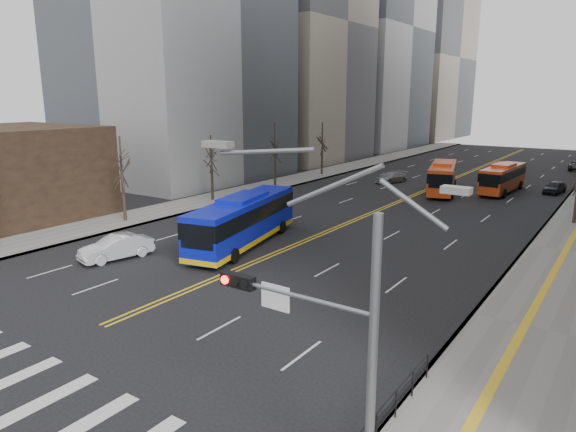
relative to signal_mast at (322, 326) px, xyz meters
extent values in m
cube|color=gray|center=(-30.27, 43.00, -4.78)|extent=(5.00, 130.00, 0.15)
cube|color=silver|center=(-12.58, -2.00, -4.85)|extent=(0.70, 4.00, 0.01)
cube|color=silver|center=(-10.22, -2.00, -4.85)|extent=(0.70, 4.00, 0.01)
cube|color=silver|center=(-7.86, -2.00, -4.85)|extent=(0.70, 4.00, 0.01)
cube|color=gold|center=(-13.97, 53.00, -4.85)|extent=(0.15, 100.00, 0.01)
cube|color=gold|center=(-13.57, 53.00, -4.85)|extent=(0.15, 100.00, 0.01)
cube|color=gray|center=(-44.77, 64.00, 17.14)|extent=(22.00, 22.00, 44.00)
cube|color=#9C9C9F|center=(-43.77, 91.00, 19.14)|extent=(20.00, 26.00, 48.00)
cube|color=gray|center=(-42.77, 123.00, 15.14)|extent=(18.00, 30.00, 40.00)
cylinder|color=gray|center=(1.43, 0.00, -0.86)|extent=(0.24, 0.24, 8.00)
cylinder|color=gray|center=(-0.82, 0.00, 0.64)|extent=(4.50, 0.12, 0.12)
cube|color=black|center=(-2.77, 0.00, 0.64)|extent=(1.10, 0.28, 0.38)
cylinder|color=#FF190C|center=(-3.12, -0.16, 0.64)|extent=(0.24, 0.08, 0.24)
cylinder|color=black|center=(-2.77, -0.16, 0.64)|extent=(0.24, 0.08, 0.24)
cylinder|color=black|center=(-2.42, -0.16, 0.64)|extent=(0.24, 0.08, 0.24)
cube|color=silver|center=(-1.47, 0.00, 0.44)|extent=(0.90, 0.06, 0.70)
cube|color=#999993|center=(-3.37, 0.00, 4.44)|extent=(0.90, 0.35, 0.18)
cube|color=black|center=(0.53, 4.00, -3.71)|extent=(0.04, 6.00, 0.04)
cylinder|color=black|center=(0.53, 2.50, -4.21)|extent=(0.06, 0.06, 1.00)
cylinder|color=black|center=(0.53, 4.00, -4.21)|extent=(0.06, 0.06, 1.00)
cylinder|color=black|center=(0.53, 5.50, -4.21)|extent=(0.06, 0.06, 1.00)
cylinder|color=black|center=(0.53, 7.00, -4.21)|extent=(0.06, 0.06, 1.00)
cylinder|color=#2D221B|center=(-29.77, 17.00, -2.91)|extent=(0.28, 0.28, 3.90)
cylinder|color=#2D221B|center=(-29.77, 28.00, -3.06)|extent=(0.28, 0.28, 3.60)
cylinder|color=#2D221B|center=(-29.77, 39.00, -2.86)|extent=(0.28, 0.28, 4.00)
cylinder|color=#2D221B|center=(-29.77, 50.00, -2.96)|extent=(0.28, 0.28, 3.80)
cylinder|color=#2D221B|center=(2.23, 38.00, -3.11)|extent=(0.28, 0.28, 3.50)
cube|color=#0D1ACA|center=(-16.90, 17.39, -2.99)|extent=(5.34, 12.93, 3.03)
cube|color=black|center=(-16.90, 17.39, -2.41)|extent=(5.41, 12.97, 1.08)
cube|color=#0D1ACA|center=(-16.90, 17.39, -1.38)|extent=(3.03, 4.79, 0.40)
cube|color=yellow|center=(-16.90, 17.39, -4.31)|extent=(5.41, 12.97, 0.35)
cylinder|color=black|center=(-17.30, 13.14, -4.36)|extent=(0.51, 1.04, 1.00)
cylinder|color=black|center=(-14.72, 13.72, -4.36)|extent=(0.51, 1.04, 1.00)
cylinder|color=black|center=(-19.07, 21.05, -4.36)|extent=(0.51, 1.04, 1.00)
cylinder|color=black|center=(-16.50, 21.63, -4.36)|extent=(0.51, 1.04, 1.00)
cube|color=#D64416|center=(-11.84, 46.30, -3.09)|extent=(5.19, 11.21, 2.83)
cube|color=black|center=(-11.84, 46.30, -2.53)|extent=(5.25, 11.24, 1.02)
cube|color=#D64416|center=(-11.84, 46.30, -1.58)|extent=(2.90, 4.21, 0.40)
cylinder|color=black|center=(-12.15, 42.60, -4.36)|extent=(0.55, 1.04, 1.00)
cylinder|color=black|center=(-9.74, 43.23, -4.36)|extent=(0.55, 1.04, 1.00)
cylinder|color=black|center=(-13.93, 49.37, -4.36)|extent=(0.55, 1.04, 1.00)
cylinder|color=black|center=(-11.53, 50.00, -4.36)|extent=(0.55, 1.04, 1.00)
cube|color=#D64416|center=(-6.27, 50.21, -3.20)|extent=(2.88, 10.31, 2.62)
cube|color=black|center=(-6.27, 50.21, -2.67)|extent=(2.94, 10.33, 0.95)
cube|color=#D64416|center=(-6.27, 50.21, -1.79)|extent=(2.05, 3.67, 0.40)
cylinder|color=black|center=(-7.60, 47.01, -4.36)|extent=(0.35, 1.02, 1.00)
cylinder|color=black|center=(-5.29, 46.89, -4.36)|extent=(0.35, 1.02, 1.00)
cylinder|color=black|center=(-7.24, 53.53, -4.36)|extent=(0.35, 1.02, 1.00)
cylinder|color=black|center=(-4.93, 53.40, -4.36)|extent=(0.35, 1.02, 1.00)
imported|color=silver|center=(-21.79, 10.00, -4.06)|extent=(2.74, 5.06, 1.58)
imported|color=black|center=(-1.27, 52.93, -4.17)|extent=(2.26, 4.24, 1.37)
imported|color=#99999E|center=(-19.29, 49.47, -4.18)|extent=(3.16, 4.98, 1.34)
camera|label=1|loc=(6.15, -10.47, 5.71)|focal=32.00mm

